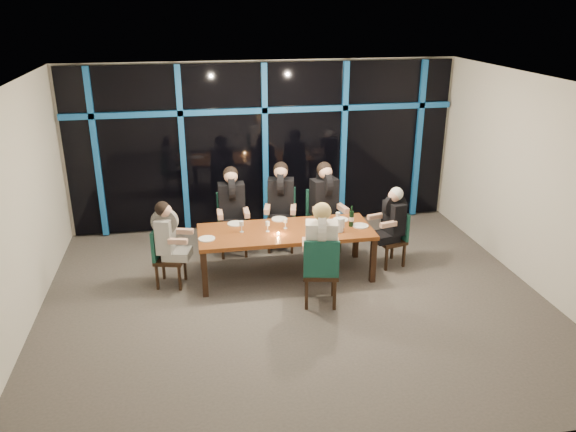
{
  "coord_description": "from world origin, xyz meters",
  "views": [
    {
      "loc": [
        -1.35,
        -6.81,
        3.96
      ],
      "look_at": [
        0.0,
        0.6,
        1.05
      ],
      "focal_mm": 35.0,
      "sensor_mm": 36.0,
      "label": 1
    }
  ],
  "objects_px": {
    "diner_far_left": "(232,199)",
    "diner_end_left": "(168,232)",
    "chair_end_right": "(395,235)",
    "diner_far_mid": "(281,194)",
    "chair_far_mid": "(281,215)",
    "water_pitcher": "(340,225)",
    "diner_far_right": "(325,195)",
    "diner_end_right": "(392,215)",
    "chair_end_left": "(165,254)",
    "chair_near_mid": "(321,268)",
    "diner_near_mid": "(321,238)",
    "chair_far_right": "(322,216)",
    "chair_far_left": "(232,220)",
    "dining_table": "(286,234)",
    "wine_bottle": "(351,218)"
  },
  "relations": [
    {
      "from": "chair_near_mid",
      "to": "chair_far_mid",
      "type": "bearing_deg",
      "value": -73.05
    },
    {
      "from": "dining_table",
      "to": "chair_end_left",
      "type": "relative_size",
      "value": 2.92
    },
    {
      "from": "wine_bottle",
      "to": "chair_near_mid",
      "type": "bearing_deg",
      "value": -125.87
    },
    {
      "from": "chair_end_right",
      "to": "diner_far_right",
      "type": "bearing_deg",
      "value": -139.99
    },
    {
      "from": "chair_end_right",
      "to": "diner_far_mid",
      "type": "bearing_deg",
      "value": -131.89
    },
    {
      "from": "chair_far_mid",
      "to": "diner_far_mid",
      "type": "distance_m",
      "value": 0.42
    },
    {
      "from": "diner_far_left",
      "to": "diner_end_left",
      "type": "height_order",
      "value": "diner_far_left"
    },
    {
      "from": "chair_near_mid",
      "to": "water_pitcher",
      "type": "height_order",
      "value": "chair_near_mid"
    },
    {
      "from": "diner_far_left",
      "to": "diner_end_left",
      "type": "xyz_separation_m",
      "value": [
        -1.0,
        -0.93,
        -0.11
      ]
    },
    {
      "from": "diner_far_right",
      "to": "water_pitcher",
      "type": "bearing_deg",
      "value": -103.21
    },
    {
      "from": "dining_table",
      "to": "chair_far_mid",
      "type": "bearing_deg",
      "value": 83.94
    },
    {
      "from": "chair_far_mid",
      "to": "diner_far_left",
      "type": "height_order",
      "value": "diner_far_left"
    },
    {
      "from": "chair_end_left",
      "to": "chair_far_mid",
      "type": "bearing_deg",
      "value": -46.64
    },
    {
      "from": "water_pitcher",
      "to": "dining_table",
      "type": "bearing_deg",
      "value": 150.29
    },
    {
      "from": "chair_far_mid",
      "to": "chair_far_right",
      "type": "distance_m",
      "value": 0.69
    },
    {
      "from": "chair_far_left",
      "to": "diner_end_right",
      "type": "height_order",
      "value": "diner_end_right"
    },
    {
      "from": "chair_far_right",
      "to": "diner_near_mid",
      "type": "distance_m",
      "value": 1.9
    },
    {
      "from": "dining_table",
      "to": "diner_far_left",
      "type": "bearing_deg",
      "value": 127.41
    },
    {
      "from": "diner_far_left",
      "to": "diner_far_mid",
      "type": "relative_size",
      "value": 0.99
    },
    {
      "from": "chair_end_right",
      "to": "water_pitcher",
      "type": "height_order",
      "value": "water_pitcher"
    },
    {
      "from": "chair_far_right",
      "to": "diner_far_mid",
      "type": "height_order",
      "value": "diner_far_mid"
    },
    {
      "from": "diner_end_left",
      "to": "chair_far_left",
      "type": "bearing_deg",
      "value": -30.14
    },
    {
      "from": "chair_far_right",
      "to": "water_pitcher",
      "type": "bearing_deg",
      "value": -102.15
    },
    {
      "from": "chair_far_left",
      "to": "chair_far_mid",
      "type": "distance_m",
      "value": 0.83
    },
    {
      "from": "chair_far_mid",
      "to": "diner_end_left",
      "type": "distance_m",
      "value": 2.14
    },
    {
      "from": "chair_near_mid",
      "to": "diner_near_mid",
      "type": "bearing_deg",
      "value": -90.0
    },
    {
      "from": "diner_far_right",
      "to": "water_pitcher",
      "type": "xyz_separation_m",
      "value": [
        -0.02,
        -1.0,
        -0.13
      ]
    },
    {
      "from": "diner_near_mid",
      "to": "wine_bottle",
      "type": "height_order",
      "value": "diner_near_mid"
    },
    {
      "from": "chair_far_mid",
      "to": "water_pitcher",
      "type": "relative_size",
      "value": 4.86
    },
    {
      "from": "dining_table",
      "to": "chair_near_mid",
      "type": "xyz_separation_m",
      "value": [
        0.31,
        -1.0,
        -0.11
      ]
    },
    {
      "from": "wine_bottle",
      "to": "chair_far_mid",
      "type": "bearing_deg",
      "value": 128.87
    },
    {
      "from": "chair_far_left",
      "to": "water_pitcher",
      "type": "xyz_separation_m",
      "value": [
        1.5,
        -1.22,
        0.29
      ]
    },
    {
      "from": "diner_far_left",
      "to": "diner_end_right",
      "type": "distance_m",
      "value": 2.56
    },
    {
      "from": "chair_end_right",
      "to": "diner_end_right",
      "type": "bearing_deg",
      "value": -90.0
    },
    {
      "from": "diner_far_mid",
      "to": "diner_far_right",
      "type": "height_order",
      "value": "diner_far_right"
    },
    {
      "from": "chair_far_left",
      "to": "diner_far_mid",
      "type": "relative_size",
      "value": 1.01
    },
    {
      "from": "chair_far_mid",
      "to": "chair_far_right",
      "type": "bearing_deg",
      "value": -3.47
    },
    {
      "from": "diner_far_right",
      "to": "diner_near_mid",
      "type": "relative_size",
      "value": 1.01
    },
    {
      "from": "diner_end_right",
      "to": "water_pitcher",
      "type": "relative_size",
      "value": 4.05
    },
    {
      "from": "dining_table",
      "to": "diner_far_left",
      "type": "height_order",
      "value": "diner_far_left"
    },
    {
      "from": "wine_bottle",
      "to": "chair_far_right",
      "type": "bearing_deg",
      "value": 103.68
    },
    {
      "from": "diner_far_right",
      "to": "diner_end_left",
      "type": "relative_size",
      "value": 1.16
    },
    {
      "from": "diner_end_left",
      "to": "chair_near_mid",
      "type": "bearing_deg",
      "value": -101.83
    },
    {
      "from": "dining_table",
      "to": "chair_far_mid",
      "type": "relative_size",
      "value": 2.53
    },
    {
      "from": "chair_far_mid",
      "to": "chair_far_right",
      "type": "height_order",
      "value": "chair_far_right"
    },
    {
      "from": "chair_far_right",
      "to": "diner_far_mid",
      "type": "distance_m",
      "value": 0.8
    },
    {
      "from": "chair_far_mid",
      "to": "chair_near_mid",
      "type": "relative_size",
      "value": 1.0
    },
    {
      "from": "chair_end_right",
      "to": "diner_near_mid",
      "type": "relative_size",
      "value": 0.88
    },
    {
      "from": "chair_end_right",
      "to": "diner_far_mid",
      "type": "xyz_separation_m",
      "value": [
        -1.67,
        0.9,
        0.49
      ]
    },
    {
      "from": "diner_far_mid",
      "to": "wine_bottle",
      "type": "bearing_deg",
      "value": -36.06
    }
  ]
}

